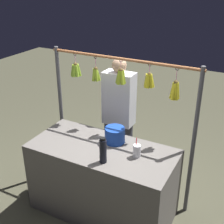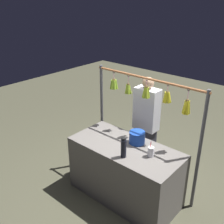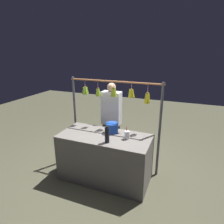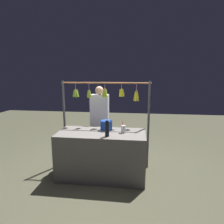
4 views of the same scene
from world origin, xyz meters
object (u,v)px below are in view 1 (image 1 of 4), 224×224
at_px(water_bottle, 103,151).
at_px(drink_cup, 137,151).
at_px(blue_bucket, 115,135).
at_px(vendor_person, 119,121).

bearing_deg(water_bottle, drink_cup, -136.57).
relative_size(blue_bucket, vendor_person, 0.14).
bearing_deg(drink_cup, blue_bucket, -25.07).
height_order(blue_bucket, vendor_person, vendor_person).
bearing_deg(blue_bucket, vendor_person, -67.39).
bearing_deg(water_bottle, vendor_person, -72.11).
distance_m(blue_bucket, vendor_person, 0.61).
bearing_deg(drink_cup, water_bottle, 43.43).
distance_m(water_bottle, blue_bucket, 0.40).
distance_m(water_bottle, drink_cup, 0.35).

